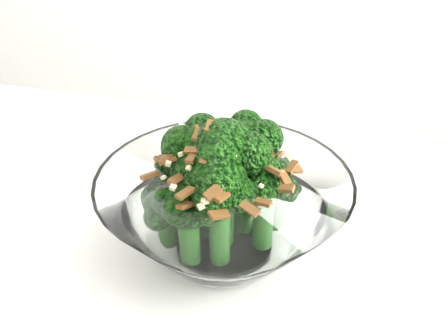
# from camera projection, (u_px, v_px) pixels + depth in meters

# --- Properties ---
(table) EXTENTS (1.29, 0.94, 0.75)m
(table) POSITION_uv_depth(u_px,v_px,m) (118.00, 328.00, 0.53)
(table) COLOR white
(table) RESTS_ON ground
(broccoli_dish) EXTENTS (0.25, 0.25, 0.16)m
(broccoli_dish) POSITION_uv_depth(u_px,v_px,m) (223.00, 204.00, 0.50)
(broccoli_dish) COLOR white
(broccoli_dish) RESTS_ON table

